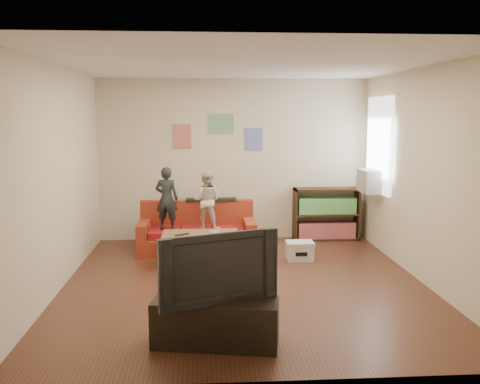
{
  "coord_description": "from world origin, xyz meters",
  "views": [
    {
      "loc": [
        -0.5,
        -6.47,
        2.11
      ],
      "look_at": [
        0.0,
        0.8,
        1.05
      ],
      "focal_mm": 40.0,
      "sensor_mm": 36.0,
      "label": 1
    }
  ],
  "objects": [
    {
      "name": "tissue",
      "position": [
        0.35,
        0.61,
        0.04
      ],
      "size": [
        0.11,
        0.11,
        0.09
      ],
      "primitive_type": "sphere",
      "rotation": [
        0.0,
        0.0,
        0.26
      ],
      "color": "white",
      "rests_on": "ground"
    },
    {
      "name": "room_shell",
      "position": [
        0.0,
        0.0,
        1.35
      ],
      "size": [
        4.52,
        5.02,
        2.72
      ],
      "color": "#562F20",
      "rests_on": "ground"
    },
    {
      "name": "artwork_left",
      "position": [
        -0.85,
        2.48,
        1.75
      ],
      "size": [
        0.3,
        0.01,
        0.4
      ],
      "primitive_type": "cube",
      "color": "#D87266",
      "rests_on": "room_shell"
    },
    {
      "name": "window",
      "position": [
        2.22,
        1.65,
        1.64
      ],
      "size": [
        0.04,
        1.08,
        1.48
      ],
      "primitive_type": "cube",
      "color": "white",
      "rests_on": "room_shell"
    },
    {
      "name": "bookshelf",
      "position": [
        1.57,
        2.3,
        0.39
      ],
      "size": [
        1.1,
        0.33,
        0.88
      ],
      "color": "#332111",
      "rests_on": "ground"
    },
    {
      "name": "child_a",
      "position": [
        -1.06,
        1.52,
        0.86
      ],
      "size": [
        0.4,
        0.31,
        0.96
      ],
      "primitive_type": "imported",
      "rotation": [
        0.0,
        0.0,
        2.9
      ],
      "color": "#1F2528",
      "rests_on": "sofa"
    },
    {
      "name": "sofa",
      "position": [
        -0.61,
        1.68,
        0.26
      ],
      "size": [
        1.79,
        0.82,
        0.79
      ],
      "color": "#99331D",
      "rests_on": "ground"
    },
    {
      "name": "television",
      "position": [
        -0.41,
        -1.8,
        0.76
      ],
      "size": [
        1.11,
        0.55,
        0.65
      ],
      "primitive_type": "imported",
      "rotation": [
        0.0,
        0.0,
        0.37
      ],
      "color": "black",
      "rests_on": "tv_stand"
    },
    {
      "name": "artwork_center",
      "position": [
        -0.2,
        2.48,
        1.95
      ],
      "size": [
        0.42,
        0.01,
        0.32
      ],
      "primitive_type": "cube",
      "color": "#72B27F",
      "rests_on": "room_shell"
    },
    {
      "name": "artwork_right",
      "position": [
        0.35,
        2.48,
        1.7
      ],
      "size": [
        0.3,
        0.01,
        0.38
      ],
      "primitive_type": "cube",
      "color": "#727FCC",
      "rests_on": "room_shell"
    },
    {
      "name": "tv_stand",
      "position": [
        -0.41,
        -1.8,
        0.22
      ],
      "size": [
        1.2,
        0.58,
        0.43
      ],
      "primitive_type": "cube",
      "rotation": [
        0.0,
        0.0,
        -0.18
      ],
      "color": "black",
      "rests_on": "ground"
    },
    {
      "name": "game_controller",
      "position": [
        -0.35,
        0.87,
        0.49
      ],
      "size": [
        0.13,
        0.07,
        0.03
      ],
      "primitive_type": "cube",
      "rotation": [
        0.0,
        0.0,
        0.25
      ],
      "color": "silver",
      "rests_on": "coffee_table"
    },
    {
      "name": "coffee_table",
      "position": [
        -0.55,
        0.82,
        0.41
      ],
      "size": [
        1.06,
        0.58,
        0.47
      ],
      "color": "#886040",
      "rests_on": "ground"
    },
    {
      "name": "child_b",
      "position": [
        -0.46,
        1.52,
        0.82
      ],
      "size": [
        0.51,
        0.44,
        0.89
      ],
      "primitive_type": "imported",
      "rotation": [
        0.0,
        0.0,
        2.88
      ],
      "color": "beige",
      "rests_on": "sofa"
    },
    {
      "name": "ac_unit",
      "position": [
        2.1,
        1.65,
        1.08
      ],
      "size": [
        0.28,
        0.55,
        0.35
      ],
      "primitive_type": "cube",
      "color": "#B7B2A3",
      "rests_on": "window"
    },
    {
      "name": "file_box",
      "position": [
        0.89,
        1.04,
        0.14
      ],
      "size": [
        0.4,
        0.3,
        0.27
      ],
      "color": "silver",
      "rests_on": "ground"
    },
    {
      "name": "remote",
      "position": [
        -0.8,
        0.7,
        0.49
      ],
      "size": [
        0.19,
        0.15,
        0.02
      ],
      "primitive_type": "cube",
      "rotation": [
        0.0,
        0.0,
        0.6
      ],
      "color": "black",
      "rests_on": "coffee_table"
    }
  ]
}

